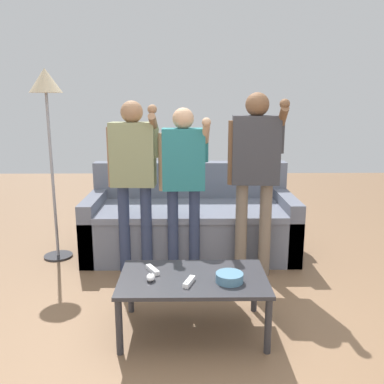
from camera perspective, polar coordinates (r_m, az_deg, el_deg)
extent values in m
plane|color=brown|center=(3.11, 2.43, -17.27)|extent=(12.00, 12.00, 0.00)
cube|color=slate|center=(4.26, -0.20, -5.49)|extent=(2.07, 0.94, 0.44)
cube|color=slate|center=(4.12, -0.19, -2.49)|extent=(1.79, 0.82, 0.06)
cube|color=slate|center=(4.51, -0.24, 1.38)|extent=(2.07, 0.18, 0.44)
cube|color=slate|center=(4.34, -13.13, -4.35)|extent=(0.14, 0.94, 0.61)
cube|color=slate|center=(4.35, 12.68, -4.26)|extent=(0.14, 0.94, 0.61)
cube|color=#2D2D33|center=(2.82, 0.16, -11.85)|extent=(0.98, 0.59, 0.03)
cylinder|color=#2D2D33|center=(2.71, -10.02, -17.86)|extent=(0.04, 0.04, 0.37)
cylinder|color=#2D2D33|center=(2.72, 10.46, -17.71)|extent=(0.04, 0.04, 0.37)
cylinder|color=#2D2D33|center=(3.17, -8.48, -13.03)|extent=(0.04, 0.04, 0.37)
cylinder|color=#2D2D33|center=(3.18, 8.61, -12.93)|extent=(0.04, 0.04, 0.37)
cylinder|color=teal|center=(2.74, 5.19, -11.68)|extent=(0.18, 0.18, 0.06)
ellipsoid|color=white|center=(2.76, -5.71, -11.61)|extent=(0.06, 0.09, 0.05)
cylinder|color=#4C4C51|center=(2.76, -5.70, -10.99)|extent=(0.02, 0.02, 0.01)
cylinder|color=#2D2D33|center=(4.41, -17.94, -8.38)|extent=(0.28, 0.28, 0.02)
cylinder|color=gray|center=(4.20, -18.69, 1.93)|extent=(0.03, 0.03, 1.59)
cone|color=#C1AD89|center=(4.14, -19.60, 14.32)|extent=(0.30, 0.30, 0.22)
cylinder|color=#2D3856|center=(3.80, -9.31, -5.07)|extent=(0.10, 0.10, 0.81)
cylinder|color=#2D3856|center=(3.77, -6.30, -5.14)|extent=(0.10, 0.10, 0.81)
cube|color=gray|center=(3.63, -8.14, 5.15)|extent=(0.39, 0.22, 0.55)
sphere|color=#936B4C|center=(3.60, -8.32, 10.88)|extent=(0.19, 0.19, 0.19)
cylinder|color=#936B4C|center=(3.67, -11.07, 4.73)|extent=(0.07, 0.07, 0.52)
cylinder|color=gray|center=(3.59, -5.16, 6.84)|extent=(0.07, 0.07, 0.26)
cylinder|color=#936B4C|center=(3.52, -5.34, 9.45)|extent=(0.08, 0.26, 0.18)
sphere|color=#936B4C|center=(3.45, -5.51, 11.30)|extent=(0.08, 0.08, 0.08)
cylinder|color=#2D3856|center=(3.75, -2.64, -5.40)|extent=(0.10, 0.10, 0.77)
cylinder|color=#2D3856|center=(3.75, 0.33, -5.37)|extent=(0.10, 0.10, 0.77)
cube|color=#28757A|center=(3.60, -1.20, 4.54)|extent=(0.37, 0.21, 0.53)
sphere|color=tan|center=(3.57, -1.22, 10.10)|extent=(0.18, 0.18, 0.18)
cylinder|color=tan|center=(3.60, -4.13, 4.13)|extent=(0.07, 0.07, 0.50)
cylinder|color=#28757A|center=(3.60, 1.74, 6.16)|extent=(0.07, 0.07, 0.25)
cylinder|color=tan|center=(3.49, 1.87, 8.25)|extent=(0.07, 0.22, 0.22)
sphere|color=tan|center=(3.40, 2.00, 9.61)|extent=(0.07, 0.07, 0.07)
cylinder|color=#756656|center=(3.71, 6.79, -5.15)|extent=(0.11, 0.11, 0.84)
cylinder|color=#756656|center=(3.73, 10.03, -5.16)|extent=(0.11, 0.11, 0.84)
cube|color=#38383D|center=(3.57, 8.79, 5.75)|extent=(0.41, 0.24, 0.58)
sphere|color=brown|center=(3.54, 9.00, 11.84)|extent=(0.20, 0.20, 0.20)
cylinder|color=brown|center=(3.56, 5.56, 5.39)|extent=(0.07, 0.07, 0.55)
cylinder|color=#38383D|center=(3.58, 12.05, 7.42)|extent=(0.07, 0.07, 0.27)
cylinder|color=brown|center=(3.49, 12.38, 9.99)|extent=(0.08, 0.26, 0.21)
sphere|color=brown|center=(3.41, 12.68, 11.77)|extent=(0.08, 0.08, 0.08)
cube|color=white|center=(2.71, -0.40, -12.28)|extent=(0.08, 0.15, 0.03)
cylinder|color=silver|center=(2.72, -0.22, -11.73)|extent=(0.01, 0.01, 0.00)
cube|color=silver|center=(2.66, -0.72, -12.32)|extent=(0.02, 0.02, 0.00)
cube|color=white|center=(2.89, -5.46, -10.64)|extent=(0.11, 0.15, 0.03)
cylinder|color=silver|center=(2.91, -5.70, -10.14)|extent=(0.01, 0.01, 0.00)
cube|color=silver|center=(2.85, -5.08, -10.65)|extent=(0.02, 0.02, 0.00)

